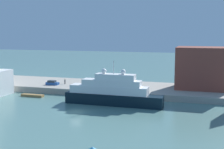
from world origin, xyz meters
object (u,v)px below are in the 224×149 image
Objects in this scene: work_barge at (32,95)px; parked_car at (52,83)px; mooring_bollard at (112,90)px; large_yacht at (112,92)px; harbor_building at (202,68)px; person_figure at (65,82)px.

parked_car is (0.71, 10.01, 1.89)m from work_barge.
large_yacht is at bearing -73.26° from mooring_bollard.
large_yacht is 28.57× the size of mooring_bollard.
parked_car is at bearing -170.91° from harbor_building.
harbor_building is (43.59, 16.87, 7.13)m from work_barge.
work_barge is (-23.41, 2.62, -2.70)m from large_yacht.
harbor_building is at bearing 44.00° from large_yacht.
person_figure is 1.92× the size of mooring_bollard.
work_barge is at bearing -158.84° from harbor_building.
work_barge is 47.28m from harbor_building.
work_barge is at bearing -94.05° from parked_car.
parked_car is 3.83m from person_figure.
harbor_building is at bearing 6.57° from person_figure.
harbor_building reaches higher than parked_car.
mooring_bollard is at bearing -153.64° from harbor_building.
large_yacht is 1.69× the size of harbor_building.
large_yacht is 28.41m from harbor_building.
work_barge is 3.98× the size of person_figure.
large_yacht is 25.99m from parked_car.
large_yacht is 14.89× the size of person_figure.
large_yacht is at bearing -29.09° from parked_car.
mooring_bollard reaches higher than work_barge.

